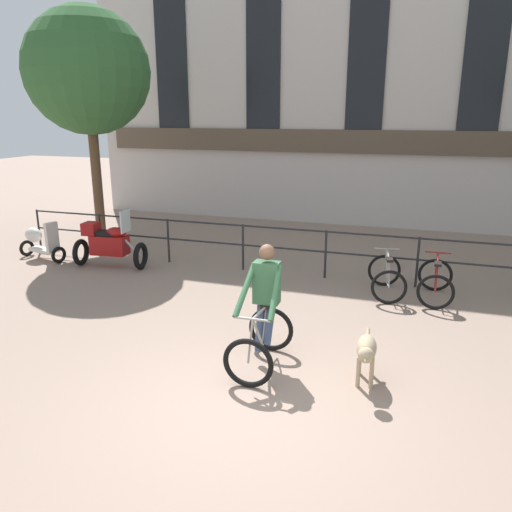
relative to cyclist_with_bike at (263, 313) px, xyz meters
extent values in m
plane|color=gray|center=(0.11, -1.13, -0.76)|extent=(60.00, 60.00, 0.00)
cylinder|color=#232326|center=(-7.39, 4.07, -0.24)|extent=(0.05, 0.05, 1.05)
cylinder|color=#232326|center=(-5.52, 4.07, -0.24)|extent=(0.05, 0.05, 1.05)
cylinder|color=#232326|center=(-3.64, 4.07, -0.24)|extent=(0.05, 0.05, 1.05)
cylinder|color=#232326|center=(-1.77, 4.07, -0.24)|extent=(0.05, 0.05, 1.05)
cylinder|color=#232326|center=(0.11, 4.07, -0.24)|extent=(0.05, 0.05, 1.05)
cylinder|color=#232326|center=(1.98, 4.07, -0.24)|extent=(0.05, 0.05, 1.05)
cylinder|color=#232326|center=(0.11, 4.07, 0.26)|extent=(15.00, 0.04, 0.04)
cylinder|color=#232326|center=(0.11, 4.07, -0.19)|extent=(15.00, 0.04, 0.04)
cube|color=beige|center=(0.11, 9.87, 4.23)|extent=(18.00, 0.60, 9.98)
cube|color=brown|center=(0.11, 9.51, 1.84)|extent=(17.10, 0.12, 0.70)
cube|color=black|center=(-6.19, 9.54, 4.72)|extent=(1.10, 0.06, 5.59)
cube|color=black|center=(-3.04, 9.54, 4.72)|extent=(1.10, 0.06, 5.59)
cube|color=black|center=(0.11, 9.54, 4.72)|extent=(1.10, 0.06, 5.59)
cube|color=black|center=(3.26, 9.54, 4.72)|extent=(1.10, 0.06, 5.59)
torus|color=black|center=(0.02, -0.69, -0.42)|extent=(0.68, 0.09, 0.68)
torus|color=black|center=(-0.01, 0.41, -0.42)|extent=(0.68, 0.09, 0.68)
cylinder|color=#9E998E|center=(0.01, -0.26, -0.19)|extent=(0.05, 0.49, 0.60)
cylinder|color=#9E998E|center=(0.00, 0.07, -0.22)|extent=(0.04, 0.23, 0.52)
cylinder|color=#9E998E|center=(0.00, -0.16, 0.07)|extent=(0.05, 0.66, 0.10)
cylinder|color=#9E998E|center=(0.00, 0.19, -0.45)|extent=(0.04, 0.44, 0.08)
cylinder|color=#9E998E|center=(-0.01, 0.29, -0.19)|extent=(0.03, 0.26, 0.47)
cylinder|color=#9E998E|center=(0.01, -0.59, -0.16)|extent=(0.03, 0.23, 0.54)
cylinder|color=#9E998E|center=(0.01, -0.49, 0.10)|extent=(0.48, 0.04, 0.03)
cube|color=black|center=(0.00, 0.17, 0.06)|extent=(0.13, 0.24, 0.05)
cube|color=#33603D|center=(0.00, 0.17, 0.39)|extent=(0.36, 0.23, 0.60)
sphere|color=brown|center=(0.00, 0.17, 0.83)|extent=(0.22, 0.22, 0.22)
cylinder|color=#33603D|center=(-0.21, -0.16, 0.37)|extent=(0.13, 0.72, 0.60)
cylinder|color=#33603D|center=(0.21, -0.15, 0.37)|extent=(0.16, 0.72, 0.60)
cylinder|color=#384766|center=(-0.07, 0.07, -0.25)|extent=(0.15, 0.32, 0.69)
cylinder|color=#384766|center=(0.07, 0.07, -0.19)|extent=(0.13, 0.31, 0.58)
ellipsoid|color=tan|center=(1.43, -0.05, -0.29)|extent=(0.30, 0.55, 0.30)
cylinder|color=tan|center=(1.45, -0.26, -0.26)|extent=(0.18, 0.17, 0.17)
sphere|color=tan|center=(1.46, -0.43, -0.20)|extent=(0.20, 0.20, 0.20)
cone|color=tan|center=(1.47, -0.52, -0.22)|extent=(0.12, 0.13, 0.11)
cylinder|color=tan|center=(1.41, 0.27, -0.23)|extent=(0.07, 0.18, 0.11)
cylinder|color=tan|center=(1.36, -0.22, -0.55)|extent=(0.06, 0.06, 0.42)
cylinder|color=tan|center=(1.53, -0.21, -0.55)|extent=(0.06, 0.06, 0.42)
cylinder|color=tan|center=(1.33, 0.12, -0.55)|extent=(0.06, 0.06, 0.42)
cylinder|color=tan|center=(1.50, 0.13, -0.55)|extent=(0.06, 0.06, 0.42)
torus|color=black|center=(-3.99, 3.37, -0.45)|extent=(0.19, 0.63, 0.62)
torus|color=black|center=(-5.47, 3.21, -0.45)|extent=(0.19, 0.63, 0.62)
cube|color=maroon|center=(-4.73, 3.29, -0.23)|extent=(0.86, 0.49, 0.44)
ellipsoid|color=maroon|center=(-4.55, 3.31, 0.07)|extent=(0.51, 0.37, 0.24)
cube|color=black|center=(-4.83, 3.28, 0.04)|extent=(0.59, 0.36, 0.10)
cylinder|color=#B2B2B7|center=(-4.17, 3.35, -0.27)|extent=(0.42, 0.11, 0.41)
cube|color=silver|center=(-4.30, 3.34, 0.34)|extent=(0.08, 0.44, 0.50)
cube|color=maroon|center=(-5.16, 3.24, 0.13)|extent=(0.36, 0.39, 0.28)
torus|color=black|center=(1.35, 3.94, -0.43)|extent=(0.66, 0.16, 0.66)
torus|color=black|center=(1.52, 2.90, -0.43)|extent=(0.66, 0.16, 0.66)
cylinder|color=#9E998E|center=(1.42, 3.53, -0.20)|extent=(0.11, 0.47, 0.58)
cylinder|color=#9E998E|center=(1.47, 3.22, -0.24)|extent=(0.07, 0.22, 0.51)
cylinder|color=#9E998E|center=(1.43, 3.44, 0.05)|extent=(0.13, 0.63, 0.10)
cylinder|color=#9E998E|center=(1.48, 3.11, -0.46)|extent=(0.09, 0.42, 0.07)
cylinder|color=#9E998E|center=(1.50, 3.02, -0.21)|extent=(0.06, 0.25, 0.46)
cylinder|color=#9E998E|center=(1.37, 3.85, -0.18)|extent=(0.06, 0.21, 0.52)
cylinder|color=#9E998E|center=(1.38, 3.75, 0.08)|extent=(0.48, 0.10, 0.03)
cube|color=black|center=(1.48, 3.13, 0.03)|extent=(0.16, 0.26, 0.05)
torus|color=black|center=(2.34, 3.95, -0.43)|extent=(0.66, 0.07, 0.66)
torus|color=black|center=(2.33, 2.90, -0.43)|extent=(0.66, 0.07, 0.66)
cylinder|color=maroon|center=(2.33, 3.54, -0.20)|extent=(0.04, 0.47, 0.58)
cylinder|color=maroon|center=(2.33, 3.22, -0.24)|extent=(0.03, 0.22, 0.51)
cylinder|color=maroon|center=(2.33, 3.44, 0.05)|extent=(0.04, 0.63, 0.10)
cylinder|color=maroon|center=(2.33, 3.11, -0.46)|extent=(0.03, 0.42, 0.07)
cylinder|color=maroon|center=(2.33, 3.01, -0.21)|extent=(0.02, 0.25, 0.46)
cylinder|color=maroon|center=(2.34, 3.85, -0.18)|extent=(0.03, 0.21, 0.52)
cylinder|color=maroon|center=(2.34, 3.76, 0.08)|extent=(0.48, 0.03, 0.03)
cube|color=black|center=(2.33, 3.13, 0.03)|extent=(0.12, 0.24, 0.05)
torus|color=black|center=(-6.08, 3.18, -0.56)|extent=(0.16, 0.41, 0.40)
torus|color=black|center=(-7.26, 3.44, -0.56)|extent=(0.16, 0.41, 0.40)
cube|color=beige|center=(-6.67, 3.31, -0.52)|extent=(0.72, 0.42, 0.08)
cube|color=beige|center=(-6.26, 3.22, -0.16)|extent=(0.17, 0.33, 0.72)
ellipsoid|color=beige|center=(-6.93, 3.36, -0.18)|extent=(0.57, 0.41, 0.36)
cylinder|color=brown|center=(-6.39, 5.31, 1.03)|extent=(0.26, 0.26, 3.58)
sphere|color=#2D5B2D|center=(-6.39, 5.31, 3.69)|extent=(3.17, 3.17, 3.17)
camera|label=1|loc=(1.93, -6.11, 2.64)|focal=35.00mm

